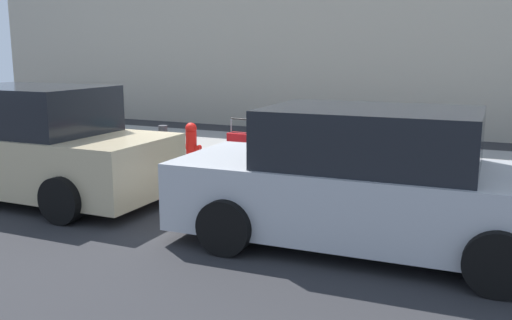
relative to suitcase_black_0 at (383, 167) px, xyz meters
name	(u,v)px	position (x,y,z in m)	size (l,w,h in m)	color
ground_plane	(196,185)	(3.02, 0.70, -0.46)	(40.00, 40.00, 0.00)	#28282B
sidewalk_curb	(258,157)	(3.02, -1.80, -0.39)	(18.00, 5.00, 0.14)	gray
suitcase_black_0	(383,167)	(0.00, 0.00, 0.00)	(0.38, 0.25, 0.94)	black
suitcase_silver_1	(355,164)	(0.47, -0.06, -0.01)	(0.36, 0.25, 0.68)	#9EA0A8
suitcase_maroon_2	(325,161)	(0.97, -0.07, 0.00)	(0.46, 0.25, 0.94)	maroon
suitcase_olive_3	(295,161)	(1.53, -0.11, -0.05)	(0.47, 0.22, 0.78)	#59601E
suitcase_teal_4	(263,152)	(2.08, 0.01, 0.07)	(0.44, 0.23, 1.06)	#0F606B
suitcase_red_5	(240,152)	(2.60, -0.14, 0.02)	(0.41, 0.25, 0.94)	red
fire_hydrant	(191,144)	(3.55, -0.06, 0.11)	(0.39, 0.21, 0.82)	red
bollard_post	(163,146)	(4.07, 0.09, 0.06)	(0.17, 0.17, 0.75)	#333338
parking_meter	(478,138)	(-1.34, -0.31, 0.51)	(0.12, 0.09, 1.27)	slate
parked_car_silver_0	(369,183)	(-0.38, 2.43, 0.30)	(4.60, 2.17, 1.62)	#B2B5BA
parked_car_beige_1	(32,147)	(4.87, 2.43, 0.34)	(4.44, 2.06, 1.72)	tan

